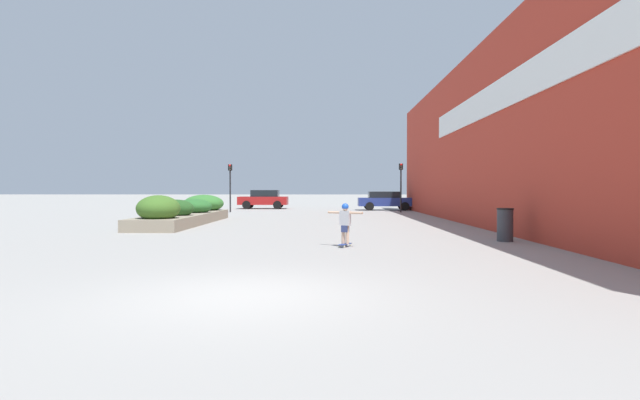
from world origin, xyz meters
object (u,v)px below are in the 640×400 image
object	(u,v)px
skateboard	(345,245)
car_center_left	(264,199)
traffic_light_right	(401,179)
car_leftmost	(386,200)
traffic_light_left	(230,180)
skateboarder	(345,219)
trash_bin	(505,225)

from	to	relation	value
skateboard	car_center_left	world-z (taller)	car_center_left
traffic_light_right	car_leftmost	bearing A→B (deg)	99.61
traffic_light_left	car_leftmost	bearing A→B (deg)	17.30
skateboarder	car_center_left	xyz separation A→B (m)	(-6.11, 28.39, 0.04)
skateboarder	car_leftmost	world-z (taller)	car_leftmost
car_center_left	traffic_light_right	distance (m)	12.84
car_leftmost	car_center_left	world-z (taller)	car_center_left
skateboarder	trash_bin	size ratio (longest dim) A/B	1.10
skateboarder	skateboard	bearing A→B (deg)	26.49
car_leftmost	car_center_left	size ratio (longest dim) A/B	1.06
skateboard	skateboarder	world-z (taller)	skateboarder
trash_bin	traffic_light_left	size ratio (longest dim) A/B	0.31
skateboard	traffic_light_left	xyz separation A→B (m)	(-7.75, 21.98, 2.33)
skateboard	car_center_left	size ratio (longest dim) A/B	0.15
car_center_left	traffic_light_right	xyz separation A→B (m)	(10.88, -6.65, 1.57)
car_leftmost	car_center_left	distance (m)	10.57
skateboarder	traffic_light_right	bearing A→B (deg)	104.11
skateboarder	trash_bin	distance (m)	5.51
car_leftmost	car_center_left	xyz separation A→B (m)	(-10.21, 2.72, 0.05)
skateboarder	car_leftmost	size ratio (longest dim) A/B	0.26
car_leftmost	traffic_light_left	distance (m)	12.52
traffic_light_right	trash_bin	bearing A→B (deg)	-88.64
skateboard	trash_bin	world-z (taller)	trash_bin
skateboard	car_leftmost	size ratio (longest dim) A/B	0.15
skateboard	skateboarder	size ratio (longest dim) A/B	0.55
traffic_light_left	traffic_light_right	size ratio (longest dim) A/B	0.99
skateboarder	car_leftmost	xyz separation A→B (m)	(4.11, 25.67, -0.01)
skateboarder	car_leftmost	distance (m)	25.99
car_center_left	traffic_light_right	bearing A→B (deg)	-121.43
car_leftmost	traffic_light_right	size ratio (longest dim) A/B	1.26
trash_bin	car_center_left	world-z (taller)	car_center_left
skateboarder	traffic_light_left	world-z (taller)	traffic_light_left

